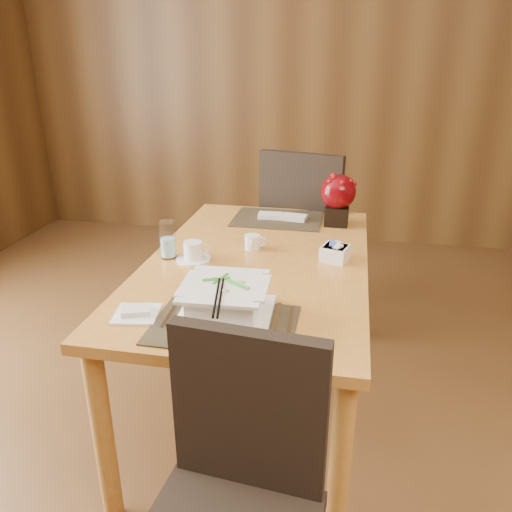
% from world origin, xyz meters
% --- Properties ---
extents(ground, '(6.00, 6.00, 0.00)m').
position_xyz_m(ground, '(0.00, 0.00, 0.00)').
color(ground, brown).
rests_on(ground, ground).
extents(back_wall, '(5.00, 0.02, 2.80)m').
position_xyz_m(back_wall, '(0.00, 3.00, 1.40)').
color(back_wall, '#583919').
rests_on(back_wall, ground).
extents(dining_table, '(0.90, 1.50, 0.75)m').
position_xyz_m(dining_table, '(0.00, 0.60, 0.65)').
color(dining_table, '#CB8838').
rests_on(dining_table, ground).
extents(placemat_near, '(0.45, 0.33, 0.01)m').
position_xyz_m(placemat_near, '(0.00, 0.05, 0.75)').
color(placemat_near, black).
rests_on(placemat_near, dining_table).
extents(placemat_far, '(0.45, 0.33, 0.01)m').
position_xyz_m(placemat_far, '(0.00, 1.15, 0.75)').
color(placemat_far, black).
rests_on(placemat_far, dining_table).
extents(soup_setting, '(0.31, 0.31, 0.12)m').
position_xyz_m(soup_setting, '(-0.01, 0.10, 0.81)').
color(soup_setting, white).
rests_on(soup_setting, dining_table).
extents(coffee_cup, '(0.14, 0.14, 0.08)m').
position_xyz_m(coffee_cup, '(-0.26, 0.54, 0.79)').
color(coffee_cup, white).
rests_on(coffee_cup, dining_table).
extents(water_glass, '(0.08, 0.08, 0.16)m').
position_xyz_m(water_glass, '(-0.37, 0.55, 0.83)').
color(water_glass, silver).
rests_on(water_glass, dining_table).
extents(creamer_jug, '(0.10, 0.10, 0.06)m').
position_xyz_m(creamer_jug, '(-0.04, 0.72, 0.78)').
color(creamer_jug, white).
rests_on(creamer_jug, dining_table).
extents(sugar_caddy, '(0.13, 0.13, 0.06)m').
position_xyz_m(sugar_caddy, '(0.32, 0.66, 0.78)').
color(sugar_caddy, white).
rests_on(sugar_caddy, dining_table).
extents(berry_decor, '(0.17, 0.17, 0.25)m').
position_xyz_m(berry_decor, '(0.30, 1.13, 0.89)').
color(berry_decor, black).
rests_on(berry_decor, dining_table).
extents(napkins_far, '(0.25, 0.10, 0.02)m').
position_xyz_m(napkins_far, '(0.03, 1.15, 0.77)').
color(napkins_far, silver).
rests_on(napkins_far, dining_table).
extents(bread_plate, '(0.16, 0.16, 0.01)m').
position_xyz_m(bread_plate, '(-0.30, 0.06, 0.75)').
color(bread_plate, white).
rests_on(bread_plate, dining_table).
extents(near_chair, '(0.47, 0.47, 0.93)m').
position_xyz_m(near_chair, '(0.13, -0.37, 0.52)').
color(near_chair, black).
rests_on(near_chair, ground).
extents(far_chair, '(0.59, 0.59, 1.06)m').
position_xyz_m(far_chair, '(0.12, 1.50, 0.59)').
color(far_chair, black).
rests_on(far_chair, ground).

